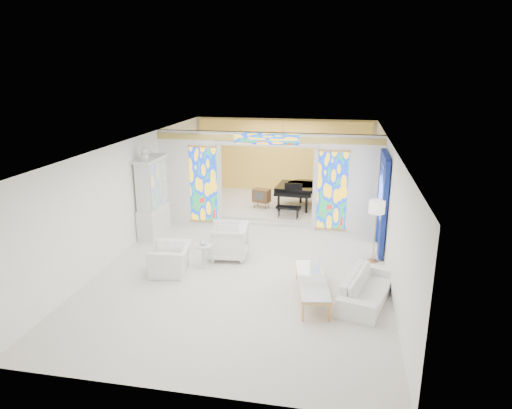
% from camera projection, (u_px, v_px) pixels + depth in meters
% --- Properties ---
extents(floor, '(12.00, 12.00, 0.00)m').
position_uv_depth(floor, '(255.00, 249.00, 12.76)').
color(floor, beige).
rests_on(floor, ground).
extents(ceiling, '(7.00, 12.00, 0.02)m').
position_uv_depth(ceiling, '(255.00, 142.00, 11.90)').
color(ceiling, silver).
rests_on(ceiling, wall_back).
extents(wall_back, '(7.00, 0.02, 3.00)m').
position_uv_depth(wall_back, '(284.00, 157.00, 17.98)').
color(wall_back, white).
rests_on(wall_back, floor).
extents(wall_front, '(7.00, 0.02, 3.00)m').
position_uv_depth(wall_front, '(177.00, 307.00, 6.69)').
color(wall_front, white).
rests_on(wall_front, floor).
extents(wall_left, '(0.02, 12.00, 3.00)m').
position_uv_depth(wall_left, '(134.00, 191.00, 12.96)').
color(wall_left, white).
rests_on(wall_left, floor).
extents(wall_right, '(0.02, 12.00, 3.00)m').
position_uv_depth(wall_right, '(388.00, 205.00, 11.70)').
color(wall_right, white).
rests_on(wall_right, floor).
extents(partition_wall, '(7.00, 0.22, 3.00)m').
position_uv_depth(partition_wall, '(267.00, 176.00, 14.17)').
color(partition_wall, white).
rests_on(partition_wall, floor).
extents(stained_glass_left, '(0.90, 0.04, 2.40)m').
position_uv_depth(stained_glass_left, '(204.00, 185.00, 14.53)').
color(stained_glass_left, gold).
rests_on(stained_glass_left, partition_wall).
extents(stained_glass_right, '(0.90, 0.04, 2.40)m').
position_uv_depth(stained_glass_right, '(332.00, 191.00, 13.80)').
color(stained_glass_right, gold).
rests_on(stained_glass_right, partition_wall).
extents(stained_glass_transom, '(2.00, 0.04, 0.34)m').
position_uv_depth(stained_glass_transom, '(267.00, 139.00, 13.73)').
color(stained_glass_transom, gold).
rests_on(stained_glass_transom, partition_wall).
extents(alcove_platform, '(6.80, 3.80, 0.18)m').
position_uv_depth(alcove_platform, '(276.00, 205.00, 16.60)').
color(alcove_platform, beige).
rests_on(alcove_platform, floor).
extents(gold_curtain_back, '(6.70, 0.10, 2.90)m').
position_uv_depth(gold_curtain_back, '(283.00, 158.00, 17.87)').
color(gold_curtain_back, '#E1C04E').
rests_on(gold_curtain_back, wall_back).
extents(chandelier, '(0.48, 0.48, 0.30)m').
position_uv_depth(chandelier, '(282.00, 138.00, 15.76)').
color(chandelier, '#D29449').
rests_on(chandelier, ceiling).
extents(blue_drapes, '(0.14, 1.85, 2.65)m').
position_uv_depth(blue_drapes, '(383.00, 194.00, 12.36)').
color(blue_drapes, navy).
rests_on(blue_drapes, wall_right).
extents(china_cabinet, '(0.56, 1.46, 2.72)m').
position_uv_depth(china_cabinet, '(153.00, 197.00, 13.57)').
color(china_cabinet, silver).
rests_on(china_cabinet, floor).
extents(armchair_left, '(1.09, 1.20, 0.70)m').
position_uv_depth(armchair_left, '(171.00, 259.00, 11.23)').
color(armchair_left, white).
rests_on(armchair_left, floor).
extents(armchair_right, '(1.10, 1.08, 0.92)m').
position_uv_depth(armchair_right, '(228.00, 241.00, 12.09)').
color(armchair_right, silver).
rests_on(armchair_right, floor).
extents(sofa, '(1.35, 2.24, 0.61)m').
position_uv_depth(sofa, '(367.00, 288.00, 9.86)').
color(sofa, white).
rests_on(sofa, floor).
extents(side_table, '(0.54, 0.54, 0.59)m').
position_uv_depth(side_table, '(203.00, 252.00, 11.54)').
color(side_table, silver).
rests_on(side_table, floor).
extents(vase, '(0.21, 0.21, 0.17)m').
position_uv_depth(vase, '(203.00, 242.00, 11.45)').
color(vase, silver).
rests_on(vase, side_table).
extents(coffee_table, '(0.97, 2.14, 0.46)m').
position_uv_depth(coffee_table, '(312.00, 281.00, 9.93)').
color(coffee_table, silver).
rests_on(coffee_table, floor).
extents(floor_lamp, '(0.53, 0.53, 1.66)m').
position_uv_depth(floor_lamp, '(377.00, 210.00, 11.55)').
color(floor_lamp, '#D29449').
rests_on(floor_lamp, floor).
extents(grand_piano, '(1.64, 2.45, 0.96)m').
position_uv_depth(grand_piano, '(300.00, 188.00, 15.93)').
color(grand_piano, black).
rests_on(grand_piano, alcove_platform).
extents(tv_console, '(0.65, 0.52, 0.66)m').
position_uv_depth(tv_console, '(261.00, 196.00, 15.87)').
color(tv_console, brown).
rests_on(tv_console, alcove_platform).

